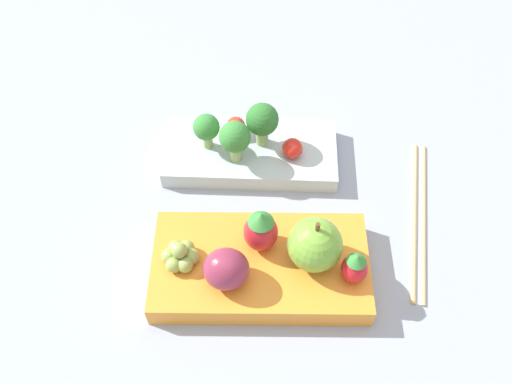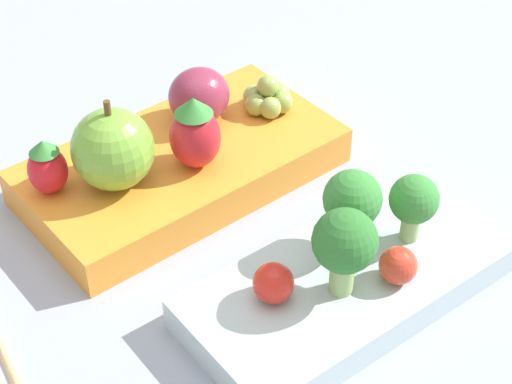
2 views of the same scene
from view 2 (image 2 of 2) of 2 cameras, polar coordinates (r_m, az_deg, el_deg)
name	(u,v)px [view 2 (image 2 of 2)]	position (r m, az deg, el deg)	size (l,w,h in m)	color
ground_plane	(255,243)	(0.55, -0.07, -3.43)	(4.00, 4.00, 0.00)	#939EB2
bento_box_savoury	(347,285)	(0.51, 6.07, -6.16)	(0.20, 0.10, 0.02)	silver
bento_box_fruit	(178,168)	(0.59, -5.24, 1.62)	(0.22, 0.12, 0.03)	orange
broccoli_floret_0	(414,201)	(0.51, 10.48, -0.62)	(0.03, 0.03, 0.05)	#93B770
broccoli_floret_1	(344,244)	(0.47, 5.90, -3.47)	(0.04, 0.04, 0.06)	#93B770
broccoli_floret_2	(352,202)	(0.50, 6.44, -0.64)	(0.04, 0.04, 0.05)	#93B770
cherry_tomato_0	(273,283)	(0.48, 1.17, -6.09)	(0.02, 0.02, 0.02)	red
cherry_tomato_1	(398,265)	(0.50, 9.46, -4.85)	(0.02, 0.02, 0.02)	red
apple	(113,149)	(0.55, -9.52, 2.84)	(0.05, 0.05, 0.06)	#70A838
strawberry_0	(191,135)	(0.56, -4.35, 3.82)	(0.03, 0.03, 0.05)	red
strawberry_1	(47,167)	(0.55, -13.76, 1.63)	(0.03, 0.03, 0.04)	red
plum	(199,96)	(0.60, -3.82, 6.42)	(0.04, 0.04, 0.04)	#892D47
grape_cluster	(268,98)	(0.62, 0.80, 6.32)	(0.04, 0.03, 0.03)	#8EA84C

